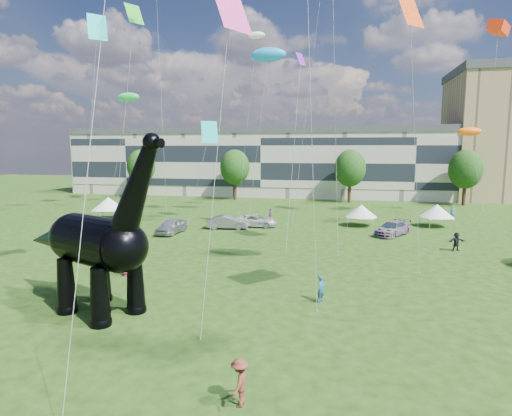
# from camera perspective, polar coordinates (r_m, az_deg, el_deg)

# --- Properties ---
(ground) EXTENTS (220.00, 220.00, 0.00)m
(ground) POSITION_cam_1_polar(r_m,az_deg,el_deg) (23.68, -7.26, -14.67)
(ground) COLOR #16330C
(ground) RESTS_ON ground
(terrace_row) EXTENTS (78.00, 11.00, 12.00)m
(terrace_row) POSITION_cam_1_polar(r_m,az_deg,el_deg) (84.08, 1.36, 5.83)
(terrace_row) COLOR beige
(terrace_row) RESTS_ON ground
(tree_far_left) EXTENTS (5.20, 5.20, 9.44)m
(tree_far_left) POSITION_cam_1_polar(r_m,az_deg,el_deg) (82.57, -15.09, 5.73)
(tree_far_left) COLOR #382314
(tree_far_left) RESTS_ON ground
(tree_mid_left) EXTENTS (5.20, 5.20, 9.44)m
(tree_mid_left) POSITION_cam_1_polar(r_m,az_deg,el_deg) (76.16, -2.85, 5.83)
(tree_mid_left) COLOR #382314
(tree_mid_left) RESTS_ON ground
(tree_mid_right) EXTENTS (5.20, 5.20, 9.44)m
(tree_mid_right) POSITION_cam_1_polar(r_m,az_deg,el_deg) (73.68, 12.45, 5.58)
(tree_mid_right) COLOR #382314
(tree_mid_right) RESTS_ON ground
(tree_far_right) EXTENTS (5.20, 5.20, 9.44)m
(tree_far_right) POSITION_cam_1_polar(r_m,az_deg,el_deg) (76.02, 26.19, 5.03)
(tree_far_right) COLOR #382314
(tree_far_right) RESTS_ON ground
(dinosaur_sculpture) EXTENTS (12.09, 6.67, 10.19)m
(dinosaur_sculpture) POSITION_cam_1_polar(r_m,az_deg,el_deg) (25.43, -20.94, -4.46)
(dinosaur_sculpture) COLOR black
(dinosaur_sculpture) RESTS_ON ground
(car_silver) EXTENTS (2.35, 4.91, 1.62)m
(car_silver) POSITION_cam_1_polar(r_m,az_deg,el_deg) (46.86, -11.20, -2.38)
(car_silver) COLOR silver
(car_silver) RESTS_ON ground
(car_grey) EXTENTS (4.84, 2.34, 1.53)m
(car_grey) POSITION_cam_1_polar(r_m,az_deg,el_deg) (48.73, -3.87, -1.91)
(car_grey) COLOR slate
(car_grey) RESTS_ON ground
(car_white) EXTENTS (5.30, 2.62, 1.45)m
(car_white) POSITION_cam_1_polar(r_m,az_deg,el_deg) (50.00, -0.11, -1.68)
(car_white) COLOR silver
(car_white) RESTS_ON ground
(car_dark) EXTENTS (4.45, 5.40, 1.47)m
(car_dark) POSITION_cam_1_polar(r_m,az_deg,el_deg) (47.19, 17.72, -2.62)
(car_dark) COLOR #595960
(car_dark) RESTS_ON ground
(gazebo_near) EXTENTS (4.14, 4.14, 2.55)m
(gazebo_near) POSITION_cam_1_polar(r_m,az_deg,el_deg) (51.74, 13.86, -0.39)
(gazebo_near) COLOR silver
(gazebo_near) RESTS_ON ground
(gazebo_far) EXTENTS (4.57, 4.57, 2.63)m
(gazebo_far) POSITION_cam_1_polar(r_m,az_deg,el_deg) (54.14, 22.96, -0.37)
(gazebo_far) COLOR white
(gazebo_far) RESTS_ON ground
(gazebo_left) EXTENTS (4.57, 4.57, 2.83)m
(gazebo_left) POSITION_cam_1_polar(r_m,az_deg,el_deg) (58.66, -19.08, 0.56)
(gazebo_left) COLOR white
(gazebo_left) RESTS_ON ground
(visitors) EXTENTS (38.42, 45.49, 1.86)m
(visitors) POSITION_cam_1_polar(r_m,az_deg,el_deg) (36.16, 0.49, -5.17)
(visitors) COLOR brown
(visitors) RESTS_ON ground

